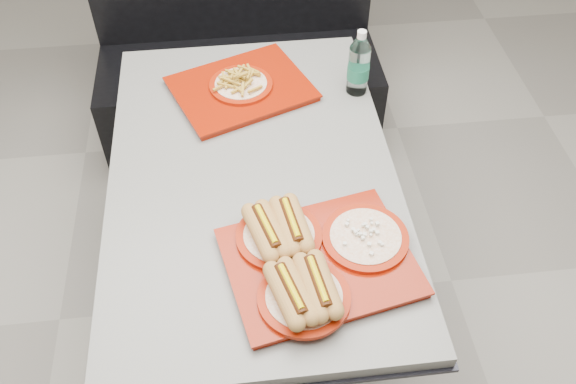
{
  "coord_description": "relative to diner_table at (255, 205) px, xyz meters",
  "views": [
    {
      "loc": [
        -0.04,
        -1.35,
        2.13
      ],
      "look_at": [
        0.09,
        -0.17,
        0.83
      ],
      "focal_mm": 38.0,
      "sensor_mm": 36.0,
      "label": 1
    }
  ],
  "objects": [
    {
      "name": "tray_far",
      "position": [
        -0.01,
        0.4,
        0.19
      ],
      "size": [
        0.56,
        0.51,
        0.09
      ],
      "rotation": [
        0.0,
        0.0,
        0.37
      ],
      "color": "maroon",
      "rests_on": "diner_table"
    },
    {
      "name": "water_bottle",
      "position": [
        0.4,
        0.36,
        0.27
      ],
      "size": [
        0.08,
        0.08,
        0.25
      ],
      "rotation": [
        0.0,
        0.0,
        0.35
      ],
      "color": "silver",
      "rests_on": "diner_table"
    },
    {
      "name": "booth_bench",
      "position": [
        0.0,
        1.09,
        -0.18
      ],
      "size": [
        1.3,
        0.57,
        1.35
      ],
      "color": "black",
      "rests_on": "ground"
    },
    {
      "name": "diner_table",
      "position": [
        0.0,
        0.0,
        0.0
      ],
      "size": [
        0.92,
        1.42,
        0.75
      ],
      "color": "black",
      "rests_on": "ground"
    },
    {
      "name": "tray_near",
      "position": [
        0.13,
        -0.39,
        0.21
      ],
      "size": [
        0.57,
        0.48,
        0.11
      ],
      "rotation": [
        0.0,
        0.0,
        0.2
      ],
      "color": "maroon",
      "rests_on": "diner_table"
    },
    {
      "name": "ground",
      "position": [
        0.0,
        0.0,
        -0.58
      ],
      "size": [
        6.0,
        6.0,
        0.0
      ],
      "primitive_type": "plane",
      "color": "gray",
      "rests_on": "ground"
    }
  ]
}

